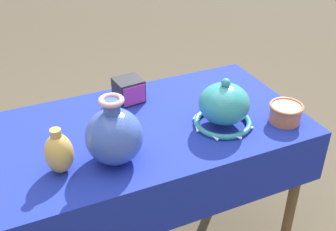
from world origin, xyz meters
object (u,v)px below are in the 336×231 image
at_px(vase_tall_bulbous, 114,135).
at_px(mosaic_tile_box, 129,90).
at_px(cup_wide_terracotta, 286,112).
at_px(jar_round_ochre, 59,153).
at_px(vase_dome_bell, 224,107).

distance_m(vase_tall_bulbous, mosaic_tile_box, 0.41).
distance_m(mosaic_tile_box, cup_wide_terracotta, 0.64).
distance_m(vase_tall_bulbous, jar_round_ochre, 0.19).
relative_size(mosaic_tile_box, jar_round_ochre, 0.74).
bearing_deg(cup_wide_terracotta, vase_tall_bulbous, 176.82).
bearing_deg(jar_round_ochre, vase_tall_bulbous, -5.66).
bearing_deg(cup_wide_terracotta, jar_round_ochre, 176.29).
bearing_deg(jar_round_ochre, mosaic_tile_box, 43.95).
bearing_deg(mosaic_tile_box, vase_tall_bulbous, -121.90).
xyz_separation_m(vase_dome_bell, cup_wide_terracotta, (0.23, -0.08, -0.04)).
bearing_deg(vase_tall_bulbous, cup_wide_terracotta, -3.18).
bearing_deg(cup_wide_terracotta, mosaic_tile_box, 140.80).
relative_size(jar_round_ochre, cup_wide_terracotta, 1.23).
height_order(mosaic_tile_box, jar_round_ochre, jar_round_ochre).
xyz_separation_m(jar_round_ochre, cup_wide_terracotta, (0.86, -0.06, -0.03)).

